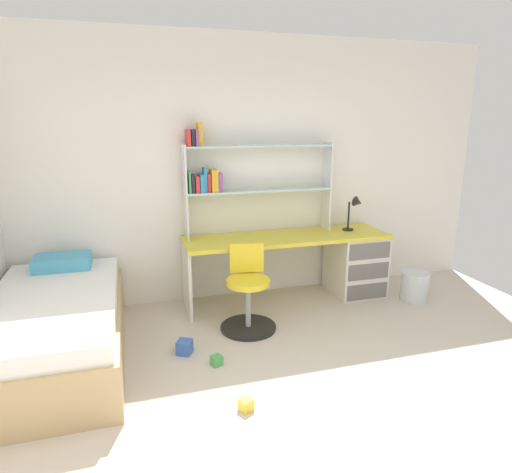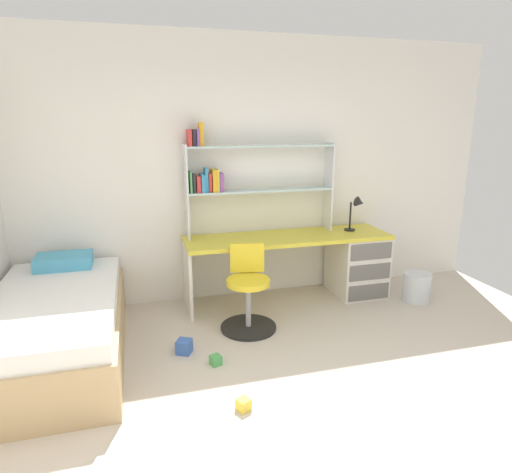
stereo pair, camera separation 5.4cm
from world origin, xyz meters
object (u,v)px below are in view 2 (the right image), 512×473
object	(u,v)px
bookshelf_hutch	(240,174)
waste_bin	(417,287)
desk	(338,260)
desk_lamp	(357,208)
bed_platform	(56,327)
toy_block_green_5	(216,360)
toy_block_yellow_2	(244,404)
swivel_chair	(248,297)
toy_block_blue_3	(184,347)

from	to	relation	value
bookshelf_hutch	waste_bin	bearing A→B (deg)	-18.20
desk	waste_bin	size ratio (longest dim) A/B	6.89
desk	bookshelf_hutch	xyz separation A→B (m)	(-1.05, 0.19, 0.95)
desk_lamp	waste_bin	world-z (taller)	desk_lamp
bookshelf_hutch	bed_platform	bearing A→B (deg)	-154.24
toy_block_green_5	bed_platform	bearing A→B (deg)	159.78
waste_bin	toy_block_green_5	distance (m)	2.42
desk_lamp	bed_platform	bearing A→B (deg)	-167.61
desk	desk_lamp	distance (m)	0.60
toy_block_yellow_2	desk	bearing A→B (deg)	48.77
desk	toy_block_green_5	world-z (taller)	desk
swivel_chair	toy_block_blue_3	bearing A→B (deg)	-153.46
bookshelf_hutch	bed_platform	distance (m)	2.21
toy_block_green_5	toy_block_yellow_2	bearing A→B (deg)	-82.67
bed_platform	waste_bin	size ratio (longest dim) A/B	6.17
toy_block_green_5	swivel_chair	bearing A→B (deg)	53.92
toy_block_yellow_2	toy_block_blue_3	xyz separation A→B (m)	(-0.30, 0.86, 0.02)
bookshelf_hutch	swivel_chair	size ratio (longest dim) A/B	2.00
swivel_chair	desk_lamp	bearing A→B (deg)	21.43
bed_platform	toy_block_green_5	xyz separation A→B (m)	(1.22, -0.45, -0.24)
swivel_chair	toy_block_green_5	size ratio (longest dim) A/B	9.83
desk_lamp	waste_bin	bearing A→B (deg)	-37.60
bed_platform	desk	bearing A→B (deg)	13.08
desk	toy_block_yellow_2	xyz separation A→B (m)	(-1.49, -1.70, -0.37)
bed_platform	toy_block_blue_3	size ratio (longest dim) A/B	16.69
swivel_chair	toy_block_blue_3	xyz separation A→B (m)	(-0.64, -0.32, -0.25)
bed_platform	toy_block_blue_3	xyz separation A→B (m)	(1.00, -0.20, -0.22)
bookshelf_hutch	toy_block_green_5	bearing A→B (deg)	-111.94
bookshelf_hutch	toy_block_green_5	world-z (taller)	bookshelf_hutch
desk_lamp	swivel_chair	bearing A→B (deg)	-158.57
swivel_chair	toy_block_yellow_2	bearing A→B (deg)	-105.97
swivel_chair	toy_block_yellow_2	xyz separation A→B (m)	(-0.34, -1.18, -0.27)
bookshelf_hutch	waste_bin	xyz separation A→B (m)	(1.80, -0.59, -1.21)
desk	bed_platform	size ratio (longest dim) A/B	1.12
swivel_chair	bookshelf_hutch	bearing A→B (deg)	81.91
waste_bin	toy_block_green_5	size ratio (longest dim) A/B	3.95
desk	bed_platform	bearing A→B (deg)	-166.92
bookshelf_hutch	toy_block_blue_3	size ratio (longest dim) A/B	13.48
toy_block_green_5	waste_bin	bearing A→B (deg)	16.66
toy_block_yellow_2	toy_block_green_5	size ratio (longest dim) A/B	1.03
toy_block_green_5	desk_lamp	bearing A→B (deg)	31.86
bookshelf_hutch	desk_lamp	world-z (taller)	bookshelf_hutch
desk_lamp	toy_block_yellow_2	bearing A→B (deg)	-134.78
desk_lamp	toy_block_yellow_2	xyz separation A→B (m)	(-1.70, -1.72, -0.93)
swivel_chair	toy_block_yellow_2	size ratio (longest dim) A/B	9.55
swivel_chair	waste_bin	world-z (taller)	swivel_chair
desk_lamp	toy_block_green_5	world-z (taller)	desk_lamp
waste_bin	toy_block_blue_3	distance (m)	2.58
desk_lamp	waste_bin	size ratio (longest dim) A/B	1.22
swivel_chair	toy_block_yellow_2	world-z (taller)	swivel_chair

